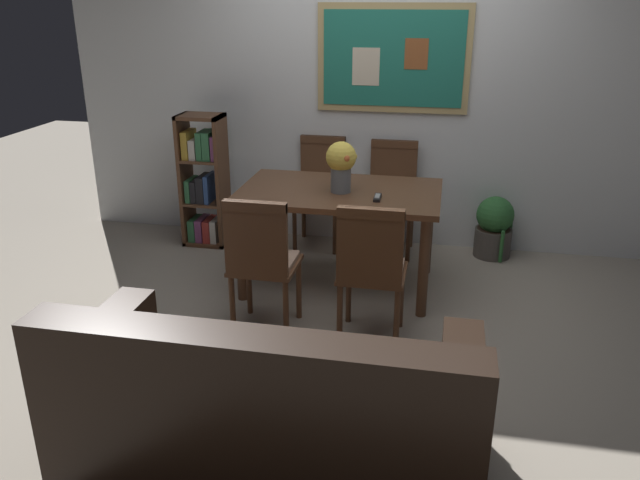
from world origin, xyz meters
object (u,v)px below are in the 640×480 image
object	(u,v)px
dining_chair_near_left	(261,255)
bookshelf	(204,183)
leather_couch	(268,413)
tv_remote	(377,197)
dining_chair_near_right	(371,263)
flower_vase	(341,163)
dining_table	(339,203)
dining_chair_far_left	(321,182)
dining_chair_far_right	(392,188)
potted_ivy	(494,227)

from	to	relation	value
dining_chair_near_left	bookshelf	xyz separation A→B (m)	(-0.92, 1.43, 0.00)
leather_couch	tv_remote	distance (m)	1.91
dining_chair_near_right	dining_chair_near_left	world-z (taller)	same
leather_couch	flower_vase	world-z (taller)	flower_vase
dining_table	leather_couch	size ratio (longest dim) A/B	0.78
bookshelf	flower_vase	world-z (taller)	bookshelf
dining_chair_far_left	flower_vase	size ratio (longest dim) A/B	2.58
bookshelf	tv_remote	size ratio (longest dim) A/B	7.07
dining_table	dining_chair_far_left	xyz separation A→B (m)	(-0.30, 0.84, -0.10)
dining_chair_near_left	leather_couch	distance (m)	1.27
dining_chair_near_left	bookshelf	size ratio (longest dim) A/B	0.82
dining_table	leather_couch	world-z (taller)	leather_couch
tv_remote	dining_table	bearing A→B (deg)	150.71
dining_table	dining_chair_far_right	world-z (taller)	dining_chair_far_right
dining_chair_far_right	tv_remote	bearing A→B (deg)	-90.91
dining_table	dining_chair_near_right	xyz separation A→B (m)	(0.33, -0.79, -0.10)
bookshelf	potted_ivy	distance (m)	2.43
dining_chair_near_left	flower_vase	distance (m)	0.93
dining_chair_near_right	leather_couch	bearing A→B (deg)	-103.80
potted_ivy	dining_chair_near_right	bearing A→B (deg)	-116.93
tv_remote	potted_ivy	bearing A→B (deg)	48.46
dining_chair_near_left	flower_vase	bearing A→B (deg)	64.99
potted_ivy	flower_vase	bearing A→B (deg)	-142.97
dining_chair_near_right	dining_chair_near_left	xyz separation A→B (m)	(-0.67, -0.01, 0.00)
dining_table	potted_ivy	distance (m)	1.45
flower_vase	tv_remote	xyz separation A→B (m)	(0.27, -0.12, -0.20)
dining_chair_near_left	dining_table	bearing A→B (deg)	67.10
dining_chair_far_left	bookshelf	bearing A→B (deg)	-167.53
dining_chair_far_left	flower_vase	distance (m)	1.02
dining_chair_far_left	tv_remote	world-z (taller)	dining_chair_far_left
dining_table	bookshelf	size ratio (longest dim) A/B	1.27
dining_table	potted_ivy	bearing A→B (deg)	35.26
bookshelf	flower_vase	distance (m)	1.50
dining_chair_near_right	dining_chair_far_right	distance (m)	1.58
dining_table	flower_vase	size ratio (longest dim) A/B	4.00
dining_chair_near_right	bookshelf	xyz separation A→B (m)	(-1.59, 1.42, 0.00)
flower_vase	leather_couch	bearing A→B (deg)	-89.52
dining_table	tv_remote	world-z (taller)	tv_remote
dining_chair_near_right	dining_chair_near_left	bearing A→B (deg)	-178.88
dining_chair_near_left	potted_ivy	distance (m)	2.21
dining_chair_near_right	potted_ivy	distance (m)	1.82
dining_chair_far_right	leather_couch	distance (m)	2.81
dining_chair_far_right	dining_chair_near_right	bearing A→B (deg)	-88.96
bookshelf	dining_chair_far_right	bearing A→B (deg)	5.89
dining_chair_near_right	dining_chair_far_right	world-z (taller)	same
dining_table	dining_chair_far_right	distance (m)	0.85
tv_remote	flower_vase	bearing A→B (deg)	156.43
leather_couch	flower_vase	distance (m)	2.06
flower_vase	potted_ivy	bearing A→B (deg)	37.03
dining_chair_far_right	dining_chair_far_left	xyz separation A→B (m)	(-0.60, 0.05, 0.00)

